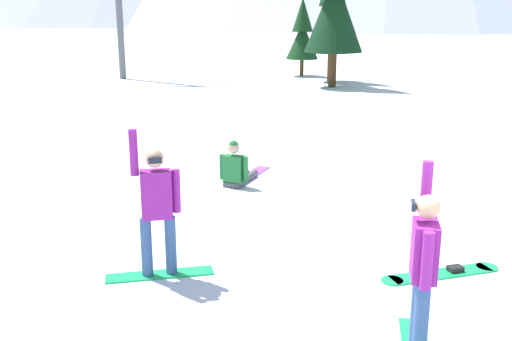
# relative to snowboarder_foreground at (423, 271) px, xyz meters

# --- Properties ---
(snowboarder_foreground) EXTENTS (0.50, 1.51, 2.01)m
(snowboarder_foreground) POSITION_rel_snowboarder_foreground_xyz_m (0.00, 0.00, 0.00)
(snowboarder_foreground) COLOR #19B259
(snowboarder_foreground) RESTS_ON ground_plane
(snowboarder_midground) EXTENTS (1.47, 0.61, 2.02)m
(snowboarder_midground) POSITION_rel_snowboarder_foreground_xyz_m (-3.02, 1.85, 0.00)
(snowboarder_midground) COLOR #19B259
(snowboarder_midground) RESTS_ON ground_plane
(snowboarder_background) EXTENTS (1.02, 1.83, 0.97)m
(snowboarder_background) POSITION_rel_snowboarder_foreground_xyz_m (-2.25, 6.27, -0.62)
(snowboarder_background) COLOR #4C4C51
(snowboarder_background) RESTS_ON ground_plane
(loose_snowboard_far_spare) EXTENTS (1.77, 0.84, 0.09)m
(loose_snowboard_far_spare) POSITION_rel_snowboarder_foreground_xyz_m (0.79, 1.99, -0.93)
(loose_snowboard_far_spare) COLOR #19B259
(loose_snowboard_far_spare) RESTS_ON ground_plane
(pine_tree_slender) EXTENTS (2.14, 2.14, 6.64)m
(pine_tree_slender) POSITION_rel_snowboarder_foreground_xyz_m (1.39, 25.49, 2.66)
(pine_tree_slender) COLOR #472D19
(pine_tree_slender) RESTS_ON ground_plane
(pine_tree_tall) EXTENTS (1.81, 1.81, 4.31)m
(pine_tree_tall) POSITION_rel_snowboarder_foreground_xyz_m (0.02, 28.29, 1.40)
(pine_tree_tall) COLOR #472D19
(pine_tree_tall) RESTS_ON ground_plane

